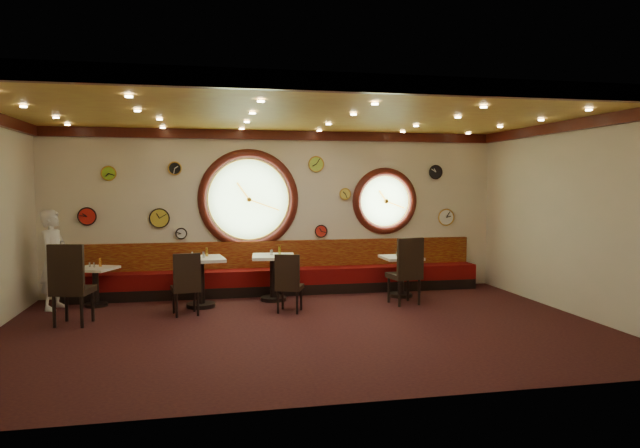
{
  "coord_description": "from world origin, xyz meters",
  "views": [
    {
      "loc": [
        -1.47,
        -8.28,
        2.15
      ],
      "look_at": [
        0.39,
        0.8,
        1.5
      ],
      "focal_mm": 32.0,
      "sensor_mm": 36.0,
      "label": 1
    }
  ],
  "objects": [
    {
      "name": "wall_clock_5",
      "position": [
        -2.3,
        2.96,
        1.5
      ],
      "size": [
        0.36,
        0.03,
        0.36
      ],
      "primitive_type": "cylinder",
      "rotation": [
        1.57,
        0.0,
        0.0
      ],
      "color": "gold",
      "rests_on": "wall_back"
    },
    {
      "name": "wall_front",
      "position": [
        0.0,
        -3.0,
        1.6
      ],
      "size": [
        9.0,
        0.02,
        3.2
      ],
      "primitive_type": "cube",
      "color": "beige",
      "rests_on": "floor"
    },
    {
      "name": "chair_d",
      "position": [
        2.06,
        1.23,
        0.69
      ],
      "size": [
        0.58,
        0.58,
        0.75
      ],
      "rotation": [
        0.0,
        0.0,
        0.17
      ],
      "color": "black",
      "rests_on": "floor"
    },
    {
      "name": "wall_clock_0",
      "position": [
        0.75,
        2.96,
        2.55
      ],
      "size": [
        0.3,
        0.03,
        0.3
      ],
      "primitive_type": "cylinder",
      "rotation": [
        1.57,
        0.0,
        0.0
      ],
      "color": "#ACD843",
      "rests_on": "wall_back"
    },
    {
      "name": "condiment_a_pepper",
      "position": [
        -3.37,
        2.24,
        0.73
      ],
      "size": [
        0.03,
        0.03,
        0.09
      ],
      "primitive_type": "cylinder",
      "color": "silver",
      "rests_on": "table_a"
    },
    {
      "name": "condiment_b_bottle",
      "position": [
        -1.43,
        1.95,
        0.95
      ],
      "size": [
        0.05,
        0.05,
        0.16
      ],
      "primitive_type": "cylinder",
      "color": "gold",
      "rests_on": "table_b"
    },
    {
      "name": "molding_right",
      "position": [
        4.45,
        0.0,
        3.11
      ],
      "size": [
        0.1,
        6.0,
        0.18
      ],
      "primitive_type": "cube",
      "color": "#3A0F0A",
      "rests_on": "wall_back"
    },
    {
      "name": "wall_clock_7",
      "position": [
        -2.0,
        2.96,
        2.45
      ],
      "size": [
        0.24,
        0.03,
        0.24
      ],
      "primitive_type": "cylinder",
      "rotation": [
        1.57,
        0.0,
        0.0
      ],
      "color": "black",
      "rests_on": "wall_back"
    },
    {
      "name": "table_a",
      "position": [
        -3.35,
        2.23,
        0.44
      ],
      "size": [
        0.82,
        0.82,
        0.69
      ],
      "color": "black",
      "rests_on": "floor"
    },
    {
      "name": "porthole_right_glass",
      "position": [
        2.2,
        3.0,
        1.8
      ],
      "size": [
        1.1,
        0.02,
        1.1
      ],
      "primitive_type": "cylinder",
      "rotation": [
        1.57,
        0.0,
        0.0
      ],
      "color": "#8DBA70",
      "rests_on": "wall_back"
    },
    {
      "name": "condiment_b_pepper",
      "position": [
        -1.49,
        1.7,
        0.93
      ],
      "size": [
        0.04,
        0.04,
        0.11
      ],
      "primitive_type": "cylinder",
      "color": "silver",
      "rests_on": "table_b"
    },
    {
      "name": "condiment_c_salt",
      "position": [
        -0.27,
        2.16,
        0.89
      ],
      "size": [
        0.03,
        0.03,
        0.09
      ],
      "primitive_type": "cylinder",
      "color": "silver",
      "rests_on": "table_c"
    },
    {
      "name": "wall_right",
      "position": [
        4.5,
        0.0,
        1.6
      ],
      "size": [
        0.02,
        6.0,
        3.2
      ],
      "primitive_type": "cube",
      "color": "beige",
      "rests_on": "floor"
    },
    {
      "name": "condiment_a_salt",
      "position": [
        -3.45,
        2.29,
        0.73
      ],
      "size": [
        0.03,
        0.03,
        0.09
      ],
      "primitive_type": "cylinder",
      "color": "#B8B8BC",
      "rests_on": "table_a"
    },
    {
      "name": "condiment_c_pepper",
      "position": [
        -0.24,
        2.14,
        0.89
      ],
      "size": [
        0.04,
        0.04,
        0.1
      ],
      "primitive_type": "cylinder",
      "color": "silver",
      "rests_on": "table_c"
    },
    {
      "name": "porthole_right_ring",
      "position": [
        2.2,
        2.95,
        1.8
      ],
      "size": [
        1.09,
        0.03,
        1.09
      ],
      "primitive_type": "torus",
      "rotation": [
        1.57,
        0.0,
        0.0
      ],
      "color": "gold",
      "rests_on": "wall_back"
    },
    {
      "name": "chair_a",
      "position": [
        -3.46,
        0.8,
        0.72
      ],
      "size": [
        0.62,
        0.62,
        0.78
      ],
      "rotation": [
        0.0,
        0.0,
        -0.2
      ],
      "color": "black",
      "rests_on": "floor"
    },
    {
      "name": "banquette_back",
      "position": [
        0.0,
        2.94,
        0.75
      ],
      "size": [
        8.0,
        0.1,
        0.55
      ],
      "primitive_type": "cube",
      "color": "#610907",
      "rests_on": "wall_back"
    },
    {
      "name": "banquette_seat",
      "position": [
        0.0,
        2.72,
        0.35
      ],
      "size": [
        8.0,
        0.55,
        0.3
      ],
      "primitive_type": "cube",
      "color": "#5B0708",
      "rests_on": "banquette_base"
    },
    {
      "name": "floor",
      "position": [
        0.0,
        0.0,
        0.0
      ],
      "size": [
        9.0,
        6.0,
        0.0
      ],
      "primitive_type": "cube",
      "color": "black",
      "rests_on": "ground"
    },
    {
      "name": "condiment_c_bottle",
      "position": [
        -0.1,
        2.13,
        0.92
      ],
      "size": [
        0.05,
        0.05,
        0.16
      ],
      "primitive_type": "cylinder",
      "color": "gold",
      "rests_on": "table_c"
    },
    {
      "name": "molding_front",
      "position": [
        0.0,
        -2.95,
        3.11
      ],
      "size": [
        9.0,
        0.1,
        0.18
      ],
      "primitive_type": "cube",
      "color": "#3A0F0A",
      "rests_on": "wall_back"
    },
    {
      "name": "porthole_left_ring",
      "position": [
        -0.6,
        2.95,
        1.85
      ],
      "size": [
        1.61,
        0.03,
        1.61
      ],
      "primitive_type": "torus",
      "rotation": [
        1.57,
        0.0,
        0.0
      ],
      "color": "gold",
      "rests_on": "wall_back"
    },
    {
      "name": "wall_clock_3",
      "position": [
        0.85,
        2.96,
        1.2
      ],
      "size": [
        0.24,
        0.03,
        0.24
      ],
      "primitive_type": "cylinder",
      "rotation": [
        1.57,
        0.0,
        0.0
      ],
      "color": "red",
      "rests_on": "wall_back"
    },
    {
      "name": "table_c",
      "position": [
        -0.22,
        2.11,
        0.53
      ],
      "size": [
        0.84,
        0.84,
        0.84
      ],
      "color": "black",
      "rests_on": "floor"
    },
    {
      "name": "chair_c",
      "position": [
        -0.1,
        1.03,
        0.57
      ],
      "size": [
        0.54,
        0.54,
        0.61
      ],
      "rotation": [
        0.0,
        0.0,
        -0.38
      ],
      "color": "black",
      "rests_on": "floor"
    },
    {
      "name": "wall_clock_8",
      "position": [
        1.35,
        2.96,
        1.95
      ],
      "size": [
        0.22,
        0.03,
        0.22
      ],
      "primitive_type": "cylinder",
      "rotation": [
        1.57,
        0.0,
        0.0
      ],
      "color": "#E0CA4A",
      "rests_on": "wall_back"
    },
    {
      "name": "table_b",
      "position": [
        -1.54,
        1.79,
        0.55
      ],
      "size": [
        0.88,
        0.88,
        0.87
      ],
      "color": "black",
      "rests_on": "floor"
    },
    {
      "name": "condiment_d_pepper",
      "position": [
        2.25,
        2.02,
        0.82
      ],
      "size": [
        0.03,
        0.03,
        0.09
      ],
      "primitive_type": "cylinder",
      "color": "silver",
      "rests_on": "table_d"
    },
    {
      "name": "ceiling",
      "position": [
        0.0,
        0.0,
        3.2
      ],
      "size": [
        9.0,
        6.0,
        0.02
      ],
      "primitive_type": "cube",
      "color": "gold",
      "rests_on": "wall_back"
    },
    {
      "name": "wall_clock_2",
      "position": [
        -1.9,
        2.96,
        1.2
      ],
      "size": [
        0.2,
        0.03,
        0.2
      ],
      "primitive_type": "cylinder",
      "rotation": [
        1.57,
        0.0,
        0.0
      ],
      "color": "silver",
      "rests_on": "wall_back"
    },
    {
      "name": "wall_clock_9",
      "position": [
        -3.6,
        2.96,
        1.55
      ],
      "size": [
        0.32,
        0.03,
        0.32
      ],
      "primitive_type": "cylinder",
      "rotation": [
        1.57,
        0.0,
        0.0
      ],
      "color": "red",
      "rests_on": "wall_back"
    },
    {
      "name": "table_d",
      "position": [
        2.21,
        1.99,
        0.49
      ],
      "size": [
        0.71,
        0.71,
        0.77
      ],
      "color": "black",
      "rests_on": "floor"
    },
    {
      "name": "wall_clock_4",
      "position": [
        3.55,
        2.96,
        1.45
      ],
      "size": [
        0.34,
        0.03,
        0.34
      ],
      "primitive_type": "cylinder",
      "rotation": [
        1.57,
        0.0,
        0.0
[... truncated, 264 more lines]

